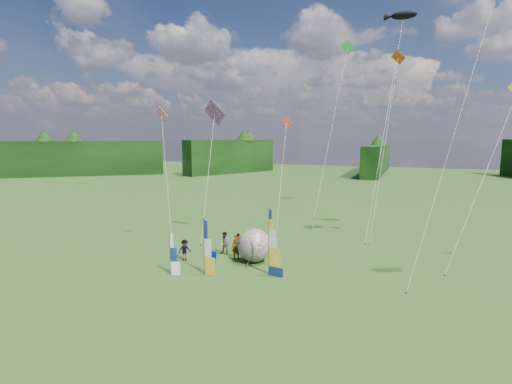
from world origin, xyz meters
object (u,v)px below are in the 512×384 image
(camp_chair, at_px, (212,258))
(spectator_c, at_px, (185,250))
(feather_banner_main, at_px, (269,243))
(side_banner_far, at_px, (170,255))
(kite_whale, at_px, (387,110))
(spectator_a, at_px, (236,247))
(spectator_b, at_px, (225,243))
(bol_inflatable, at_px, (254,245))
(side_banner_left, at_px, (204,247))
(spectator_d, at_px, (238,243))

(camp_chair, bearing_deg, spectator_c, 178.64)
(feather_banner_main, distance_m, side_banner_far, 6.62)
(camp_chair, height_order, kite_whale, kite_whale)
(spectator_a, distance_m, spectator_b, 1.51)
(kite_whale, bearing_deg, bol_inflatable, -110.61)
(side_banner_far, xyz_separation_m, spectator_a, (2.58, 4.96, -0.50))
(side_banner_far, bearing_deg, spectator_c, 88.06)
(feather_banner_main, relative_size, bol_inflatable, 1.80)
(side_banner_left, relative_size, spectator_b, 2.09)
(side_banner_far, bearing_deg, spectator_a, 45.91)
(camp_chair, bearing_deg, bol_inflatable, 37.13)
(spectator_b, bearing_deg, spectator_c, -128.11)
(spectator_a, relative_size, kite_whale, 0.08)
(side_banner_left, bearing_deg, spectator_a, 86.85)
(spectator_c, bearing_deg, spectator_a, -25.61)
(feather_banner_main, bearing_deg, bol_inflatable, 139.66)
(side_banner_far, xyz_separation_m, spectator_b, (1.27, 5.71, -0.53))
(spectator_b, height_order, spectator_d, spectator_b)
(feather_banner_main, bearing_deg, spectator_a, 153.79)
(spectator_a, bearing_deg, spectator_b, 146.43)
(spectator_d, relative_size, camp_chair, 1.64)
(side_banner_left, height_order, spectator_a, side_banner_left)
(bol_inflatable, bearing_deg, camp_chair, -145.14)
(spectator_c, bearing_deg, spectator_b, -2.82)
(side_banner_left, bearing_deg, feather_banner_main, 24.15)
(spectator_d, height_order, camp_chair, spectator_d)
(side_banner_far, bearing_deg, spectator_b, 60.89)
(feather_banner_main, relative_size, camp_chair, 4.73)
(kite_whale, bearing_deg, spectator_c, -120.40)
(side_banner_left, xyz_separation_m, bol_inflatable, (2.08, 3.81, -0.62))
(side_banner_left, bearing_deg, kite_whale, 64.89)
(kite_whale, bearing_deg, spectator_d, -120.65)
(feather_banner_main, bearing_deg, spectator_c, -176.19)
(spectator_a, height_order, camp_chair, spectator_a)
(side_banner_left, distance_m, spectator_b, 4.91)
(camp_chair, xyz_separation_m, kite_whale, (10.62, 15.79, 11.23))
(camp_chair, bearing_deg, kite_whale, 58.34)
(side_banner_far, distance_m, camp_chair, 3.47)
(spectator_b, height_order, camp_chair, spectator_b)
(spectator_b, bearing_deg, camp_chair, -83.93)
(side_banner_far, bearing_deg, side_banner_left, 8.63)
(side_banner_left, height_order, side_banner_far, side_banner_left)
(spectator_a, xyz_separation_m, spectator_b, (-1.31, 0.75, -0.02))
(side_banner_far, distance_m, spectator_b, 5.88)
(bol_inflatable, xyz_separation_m, spectator_a, (-1.55, 0.19, -0.33))
(side_banner_far, distance_m, bol_inflatable, 6.31)
(bol_inflatable, height_order, spectator_d, bol_inflatable)
(feather_banner_main, height_order, spectator_d, feather_banner_main)
(spectator_b, relative_size, spectator_d, 1.16)
(feather_banner_main, bearing_deg, kite_whale, 79.27)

